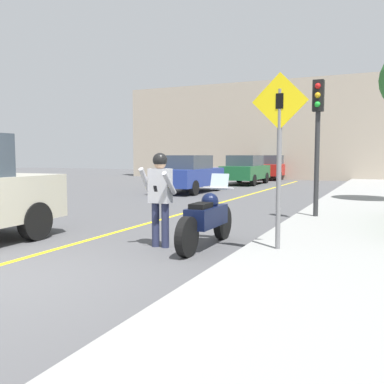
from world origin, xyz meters
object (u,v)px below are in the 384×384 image
at_px(person_biker, 160,190).
at_px(parked_car_green, 246,170).
at_px(crossing_sign, 279,144).
at_px(parked_car_red, 272,167).
at_px(motorcycle, 207,219).
at_px(parked_car_blue, 189,174).
at_px(traffic_light, 318,122).

xyz_separation_m(person_biker, parked_car_green, (-3.76, 17.03, -0.20)).
bearing_deg(crossing_sign, parked_car_red, 104.42).
xyz_separation_m(motorcycle, person_biker, (-0.77, -0.36, 0.54)).
bearing_deg(crossing_sign, motorcycle, 167.86).
relative_size(parked_car_blue, parked_car_red, 1.00).
bearing_deg(parked_car_green, parked_car_red, 88.57).
bearing_deg(parked_car_green, traffic_light, -65.36).
height_order(motorcycle, crossing_sign, crossing_sign).
bearing_deg(motorcycle, parked_car_blue, 116.77).
xyz_separation_m(person_biker, parked_car_blue, (-4.43, 10.67, -0.20)).
bearing_deg(person_biker, crossing_sign, 1.83).
bearing_deg(crossing_sign, parked_car_green, 109.21).
height_order(crossing_sign, traffic_light, traffic_light).
distance_m(crossing_sign, traffic_light, 4.17).
relative_size(motorcycle, parked_car_green, 0.56).
distance_m(motorcycle, traffic_light, 4.52).
relative_size(motorcycle, person_biker, 1.36).
height_order(parked_car_blue, parked_car_red, same).
relative_size(traffic_light, parked_car_red, 0.80).
height_order(motorcycle, traffic_light, traffic_light).
xyz_separation_m(crossing_sign, parked_car_red, (-5.77, 22.44, -1.00)).
distance_m(person_biker, traffic_light, 4.92).
xyz_separation_m(motorcycle, parked_car_green, (-4.53, 16.66, 0.34)).
relative_size(person_biker, parked_car_green, 0.41).
xyz_separation_m(traffic_light, parked_car_blue, (-6.56, 6.48, -1.65)).
bearing_deg(motorcycle, crossing_sign, -12.14).
bearing_deg(parked_car_blue, crossing_sign, -58.18).
xyz_separation_m(parked_car_blue, parked_car_green, (0.67, 6.36, 0.00)).
bearing_deg(parked_car_blue, parked_car_red, 86.11).
distance_m(parked_car_blue, parked_car_red, 11.87).
height_order(person_biker, crossing_sign, crossing_sign).
bearing_deg(parked_car_red, person_biker, -80.85).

